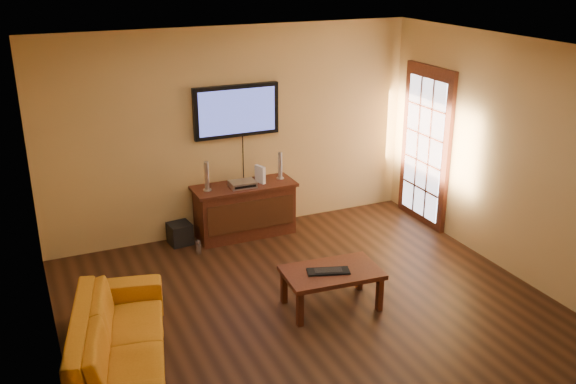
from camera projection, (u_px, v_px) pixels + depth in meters
ground_plane at (318, 316)px, 6.64m from camera, size 5.00×5.00×0.00m
room_walls at (293, 144)px, 6.58m from camera, size 5.00×5.00×5.00m
french_door at (425, 148)px, 8.66m from camera, size 0.07×1.02×2.22m
media_console at (245, 210)px, 8.44m from camera, size 1.35×0.51×0.70m
television at (236, 111)px, 8.17m from camera, size 1.14×0.08×0.67m
coffee_table at (332, 275)px, 6.70m from camera, size 1.05×0.68×0.43m
sofa at (118, 331)px, 5.68m from camera, size 1.01×2.08×0.78m
speaker_left at (207, 177)px, 8.07m from camera, size 0.10×0.10×0.38m
speaker_right at (280, 167)px, 8.49m from camera, size 0.10×0.10×0.36m
av_receiver at (243, 184)px, 8.24m from camera, size 0.34×0.25×0.08m
game_console at (260, 174)px, 8.36m from camera, size 0.10×0.17×0.23m
subwoofer at (180, 234)px, 8.25m from camera, size 0.31×0.31×0.28m
bottle at (198, 247)px, 7.99m from camera, size 0.06×0.06×0.19m
keyboard at (328, 271)px, 6.64m from camera, size 0.47×0.29×0.03m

